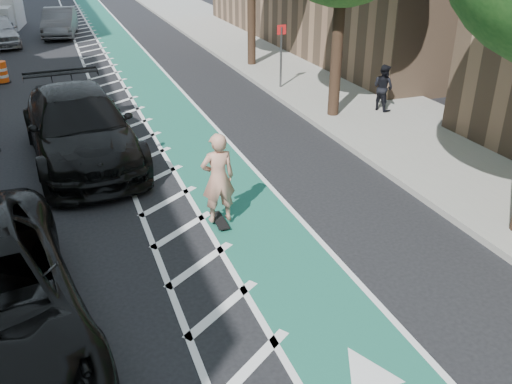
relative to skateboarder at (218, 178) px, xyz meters
name	(u,v)px	position (x,y,z in m)	size (l,w,h in m)	color
ground	(132,330)	(-2.30, -2.77, -1.08)	(120.00, 120.00, 0.00)	black
bike_lane	(176,119)	(0.70, 7.23, -1.08)	(2.00, 90.00, 0.01)	#195A49
buffer_strip	(130,124)	(-0.80, 7.23, -1.08)	(1.40, 90.00, 0.01)	silver
sidewalk_right	(349,98)	(7.20, 7.23, -1.01)	(5.00, 90.00, 0.15)	gray
curb_right	(288,104)	(4.75, 7.23, -1.00)	(0.12, 90.00, 0.16)	gray
sign_post	(281,56)	(5.30, 9.23, 0.27)	(0.35, 0.08, 2.47)	#4C4C4C
skateboard	(219,220)	(0.00, 0.00, -0.99)	(0.24, 0.80, 0.11)	black
skateboarder	(218,178)	(0.00, 0.00, 0.00)	(0.71, 0.47, 1.95)	tan
suv_far	(80,127)	(-2.41, 4.73, -0.15)	(2.60, 6.40, 1.86)	black
car_grey	(60,22)	(-2.10, 24.47, -0.30)	(1.65, 4.72, 1.56)	#57575C
pedestrian	(383,87)	(7.35, 5.35, -0.17)	(0.74, 0.58, 1.53)	black
barrel_c	(1,73)	(-4.85, 14.29, -0.68)	(0.63, 0.63, 0.86)	#FF500D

